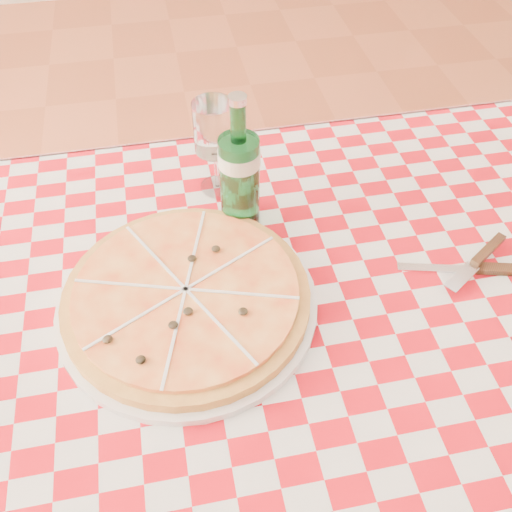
{
  "coord_description": "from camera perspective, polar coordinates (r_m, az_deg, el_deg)",
  "views": [
    {
      "loc": [
        -0.13,
        -0.49,
        1.43
      ],
      "look_at": [
        -0.02,
        0.06,
        0.82
      ],
      "focal_mm": 40.0,
      "sensor_mm": 36.0,
      "label": 1
    }
  ],
  "objects": [
    {
      "name": "water_bottle",
      "position": [
        0.89,
        -1.69,
        9.17
      ],
      "size": [
        0.09,
        0.09,
        0.24
      ],
      "primitive_type": null,
      "rotation": [
        0.0,
        0.0,
        0.42
      ],
      "color": "#18622B",
      "rests_on": "tablecloth"
    },
    {
      "name": "wine_glass",
      "position": [
        0.98,
        -4.11,
        10.71
      ],
      "size": [
        0.07,
        0.07,
        0.17
      ],
      "primitive_type": null,
      "rotation": [
        0.0,
        0.0,
        0.09
      ],
      "color": "white",
      "rests_on": "tablecloth"
    },
    {
      "name": "dining_table",
      "position": [
        0.92,
        1.97,
        -9.24
      ],
      "size": [
        1.2,
        0.8,
        0.75
      ],
      "color": "brown",
      "rests_on": "ground"
    },
    {
      "name": "pizza_plate",
      "position": [
        0.83,
        -6.96,
        -3.97
      ],
      "size": [
        0.48,
        0.48,
        0.05
      ],
      "primitive_type": null,
      "rotation": [
        0.0,
        0.0,
        -0.3
      ],
      "color": "#D09045",
      "rests_on": "tablecloth"
    },
    {
      "name": "cutlery",
      "position": [
        0.94,
        20.91,
        -0.91
      ],
      "size": [
        0.25,
        0.22,
        0.02
      ],
      "primitive_type": null,
      "rotation": [
        0.0,
        0.0,
        0.24
      ],
      "color": "silver",
      "rests_on": "tablecloth"
    },
    {
      "name": "tablecloth",
      "position": [
        0.84,
        2.14,
        -5.7
      ],
      "size": [
        1.3,
        0.9,
        0.01
      ],
      "primitive_type": "cube",
      "color": "#A50A14",
      "rests_on": "dining_table"
    }
  ]
}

